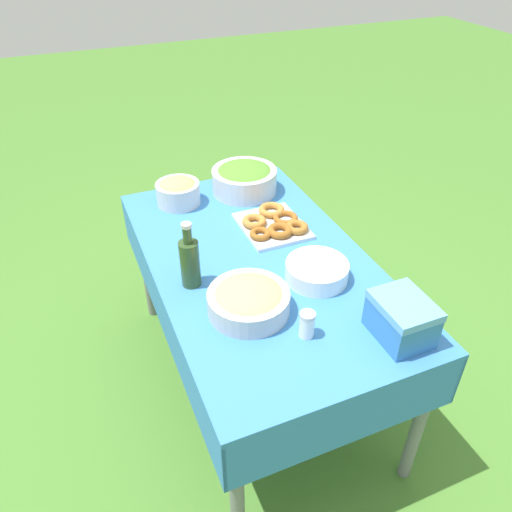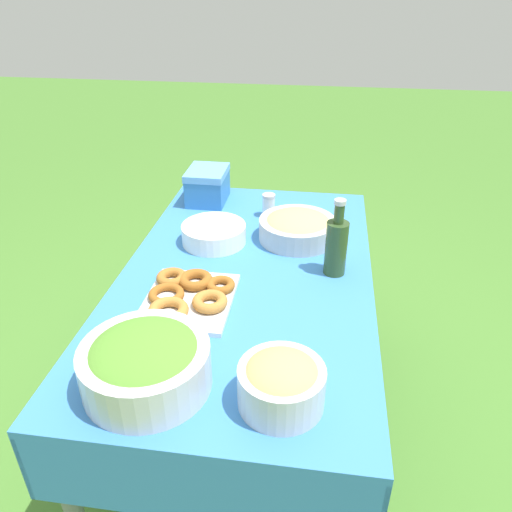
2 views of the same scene
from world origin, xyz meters
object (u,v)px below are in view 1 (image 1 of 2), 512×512
Objects in this scene: salad_bowl at (244,178)px; cooler_box at (402,319)px; pasta_bowl at (249,300)px; donut_platter at (274,224)px; olive_oil_bottle at (190,261)px; plate_stack at (317,271)px; bread_bowl at (178,191)px.

salad_bowl is 1.55× the size of cooler_box.
donut_platter is at bearing 146.47° from pasta_bowl.
pasta_bowl is at bearing -33.53° from donut_platter.
donut_platter is 0.52m from olive_oil_bottle.
donut_platter is 0.39m from plate_stack.
cooler_box is at bearing 16.21° from plate_stack.
bread_bowl is (-0.84, -0.02, 0.01)m from pasta_bowl.
cooler_box is (0.38, 0.11, 0.04)m from plate_stack.
salad_bowl is at bearing 87.84° from bread_bowl.
pasta_bowl is 0.27m from olive_oil_bottle.
salad_bowl is at bearing 159.35° from pasta_bowl.
pasta_bowl is 0.84m from bread_bowl.
pasta_bowl is 0.52m from cooler_box.
plate_stack is 0.49m from olive_oil_bottle.
donut_platter is at bearing -179.59° from plate_stack.
cooler_box is (1.14, 0.11, 0.00)m from salad_bowl.
salad_bowl is 1.32× the size of plate_stack.
pasta_bowl is (0.83, -0.31, -0.02)m from salad_bowl.
plate_stack is 0.89× the size of olive_oil_bottle.
pasta_bowl reaches higher than plate_stack.
plate_stack reaches higher than donut_platter.
salad_bowl reaches higher than donut_platter.
salad_bowl is at bearing -174.61° from cooler_box.
bread_bowl is at bearing -92.16° from salad_bowl.
olive_oil_bottle reaches higher than donut_platter.
salad_bowl is 0.76m from plate_stack.
bread_bowl is 1.01× the size of cooler_box.
pasta_bowl is 1.21× the size of plate_stack.
olive_oil_bottle is 1.30× the size of bread_bowl.
olive_oil_bottle is at bearing -133.43° from cooler_box.
olive_oil_bottle is 0.63m from bread_bowl.
salad_bowl is 0.34m from bread_bowl.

